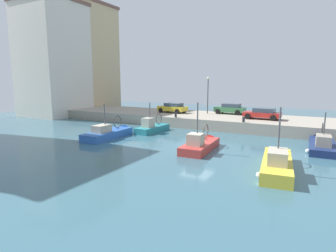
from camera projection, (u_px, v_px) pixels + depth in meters
The scene contains 15 objects.
water_surface at pixel (197, 145), 23.16m from camera, with size 80.00×80.00×0.00m, color #386070.
quay_wall at pixel (235, 122), 32.94m from camera, with size 9.00×56.00×1.20m, color #9E9384.
fishing_boat_blue at pixel (110, 136), 26.59m from camera, with size 6.58×2.27×4.19m.
fishing_boat_red at pixel (201, 148), 21.86m from camera, with size 5.97×2.13×4.65m.
fishing_boat_navy at pixel (322, 147), 22.08m from camera, with size 6.83×2.15×3.88m.
fishing_boat_yellow at pixel (277, 168), 16.73m from camera, with size 7.03×2.41×4.66m.
fishing_boat_teal at pixel (154, 130), 29.73m from camera, with size 5.44×1.93×3.93m.
parked_car_red at pixel (263, 113), 30.55m from camera, with size 2.12×4.04×1.26m.
parked_car_green at pixel (230, 109), 35.60m from camera, with size 2.10×3.89×1.37m.
parked_car_yellow at pixel (173, 108), 37.17m from camera, with size 2.30×4.12×1.32m.
mooring_bollard_south at pixel (244, 120), 28.26m from camera, with size 0.28×0.28×0.55m, color #2D2D33.
mooring_bollard_mid at pixel (176, 115), 32.15m from camera, with size 0.28×0.28×0.55m, color #2D2D33.
quay_streetlamp at pixel (208, 89), 35.66m from camera, with size 0.36×0.36×4.83m.
waterfront_building_west_mid at pixel (53, 60), 42.80m from camera, with size 8.53×9.12×17.63m.
waterfront_building_central at pixel (86, 59), 48.60m from camera, with size 9.97×7.85×18.81m.
Camera 1 is at (-20.91, -8.92, 5.33)m, focal length 29.02 mm.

